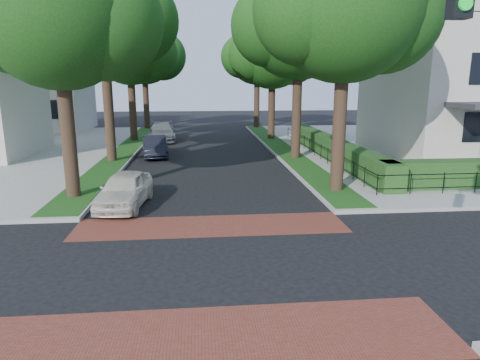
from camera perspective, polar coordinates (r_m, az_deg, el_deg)
ground at (r=11.46m, az=-3.36°, el=-11.37°), size 120.00×120.00×0.00m
sidewalk_ne at (r=35.79m, az=28.35°, el=4.01°), size 30.00×30.00×0.15m
crosswalk_far at (r=14.43m, az=-3.84°, el=-6.10°), size 9.00×2.20×0.01m
crosswalk_near at (r=8.64m, az=-2.51°, el=-20.12°), size 9.00×2.20×0.01m
grass_strip_ne at (r=30.42m, az=5.50°, el=4.35°), size 1.60×29.80×0.02m
grass_strip_nw at (r=30.31m, az=-15.04°, el=3.93°), size 1.60×29.80×0.02m
tree_right_near at (r=18.86m, az=13.97°, el=21.52°), size 7.75×6.67×10.66m
tree_right_mid at (r=26.56m, az=8.02°, el=19.97°), size 8.25×7.09×11.22m
tree_right_far at (r=35.22m, az=4.45°, el=16.55°), size 7.25×6.23×9.74m
tree_right_back at (r=44.13m, az=2.40°, el=16.33°), size 7.50×6.45×10.20m
tree_left_near at (r=18.54m, az=-22.67°, el=19.96°), size 7.50×6.45×10.20m
tree_left_mid at (r=26.41m, az=-17.56°, el=20.34°), size 8.00×6.88×11.48m
tree_left_far at (r=35.09m, az=-14.34°, el=16.56°), size 7.00×6.02×9.86m
tree_left_back at (r=44.04m, az=-12.54°, el=16.24°), size 7.75×6.66×10.44m
hedge_main_road at (r=26.96m, az=11.99°, el=4.27°), size 1.00×18.00×1.20m
fence_main_road at (r=26.76m, az=10.34°, el=3.96°), size 0.06×18.00×0.90m
house_left_far at (r=45.05m, az=-25.72°, el=12.19°), size 10.00×9.00×10.14m
parked_car_front at (r=16.98m, az=-15.13°, el=-1.24°), size 2.02×4.10×1.35m
parked_car_middle at (r=27.87m, az=-11.31°, el=4.44°), size 2.03×4.28×1.36m
parked_car_rear at (r=35.27m, az=-10.38°, el=6.33°), size 2.45×5.21×1.47m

